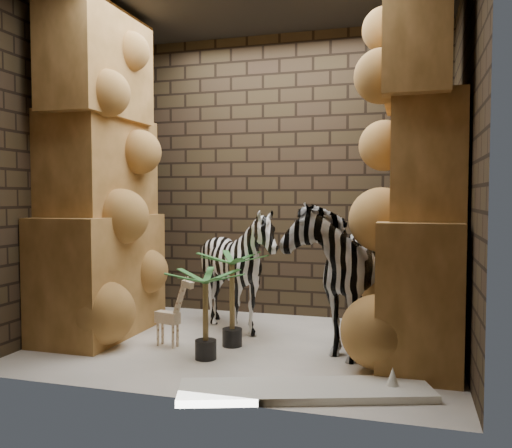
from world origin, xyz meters
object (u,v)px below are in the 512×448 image
(palm_front, at_px, (232,299))
(zebra_right, at_px, (339,260))
(giraffe_toy, at_px, (167,310))
(surfboard, at_px, (305,390))
(palm_back, at_px, (206,314))
(zebra_left, at_px, (238,277))

(palm_front, bearing_deg, zebra_right, 17.53)
(giraffe_toy, bearing_deg, surfboard, -16.70)
(palm_back, bearing_deg, palm_front, 77.95)
(palm_front, xyz_separation_m, surfboard, (0.81, -0.91, -0.38))
(zebra_right, bearing_deg, giraffe_toy, -160.88)
(surfboard, bearing_deg, palm_back, 131.47)
(giraffe_toy, height_order, palm_back, palm_back)
(zebra_left, distance_m, giraffe_toy, 0.77)
(zebra_right, xyz_separation_m, palm_front, (-0.87, -0.27, -0.32))
(zebra_right, distance_m, palm_front, 0.97)
(zebra_right, height_order, surfboard, zebra_right)
(palm_front, bearing_deg, zebra_left, 102.21)
(palm_back, bearing_deg, giraffe_toy, 151.57)
(zebra_right, height_order, zebra_left, zebra_right)
(giraffe_toy, xyz_separation_m, surfboard, (1.34, -0.76, -0.29))
(zebra_left, xyz_separation_m, palm_back, (0.01, -0.84, -0.17))
(zebra_right, xyz_separation_m, surfboard, (-0.06, -1.19, -0.71))
(palm_front, distance_m, surfboard, 1.28)
(zebra_right, xyz_separation_m, palm_back, (-0.95, -0.67, -0.38))
(zebra_left, distance_m, palm_back, 0.86)
(zebra_right, relative_size, palm_front, 1.79)
(giraffe_toy, height_order, surfboard, giraffe_toy)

